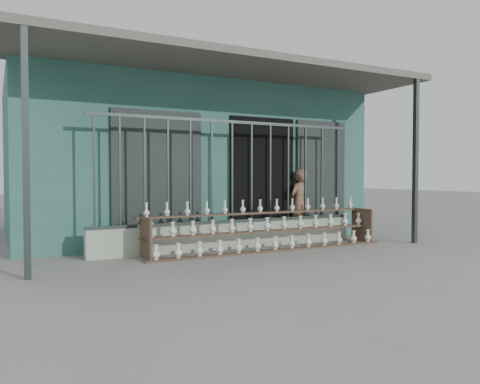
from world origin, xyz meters
name	(u,v)px	position (x,y,z in m)	size (l,w,h in m)	color
ground	(271,260)	(0.00, 0.00, 0.00)	(60.00, 60.00, 0.00)	slate
workshop_building	(175,161)	(0.00, 4.23, 1.62)	(7.40, 6.60, 3.21)	#2D5F56
parapet_wall	(232,235)	(0.00, 1.30, 0.23)	(5.00, 0.20, 0.45)	#A2B299
security_fence	(232,172)	(0.00, 1.30, 1.35)	(5.00, 0.04, 1.80)	#283330
shelf_rack	(268,229)	(0.48, 0.88, 0.36)	(4.50, 0.68, 0.85)	brown
elderly_woman	(299,204)	(1.68, 1.67, 0.71)	(0.52, 0.34, 1.41)	brown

